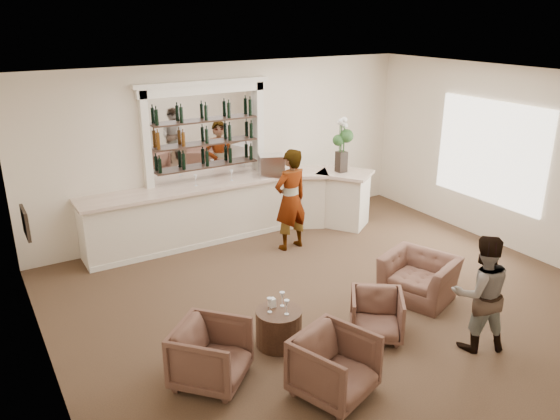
% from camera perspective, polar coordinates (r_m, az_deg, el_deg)
% --- Properties ---
extents(ground, '(8.00, 8.00, 0.00)m').
position_cam_1_polar(ground, '(8.58, 5.31, -9.16)').
color(ground, brown).
rests_on(ground, ground).
extents(room_shell, '(8.04, 7.02, 3.32)m').
position_cam_1_polar(room_shell, '(8.37, 3.85, 7.33)').
color(room_shell, '#F0E0C7').
rests_on(room_shell, ground).
extents(bar_counter, '(5.72, 1.80, 1.14)m').
position_cam_1_polar(bar_counter, '(10.61, -4.86, 0.13)').
color(bar_counter, white).
rests_on(bar_counter, ground).
extents(back_bar_alcove, '(2.64, 0.25, 3.00)m').
position_cam_1_polar(back_bar_alcove, '(10.44, -7.79, 8.01)').
color(back_bar_alcove, white).
rests_on(back_bar_alcove, ground).
extents(cocktail_table, '(0.61, 0.61, 0.50)m').
position_cam_1_polar(cocktail_table, '(7.37, -0.13, -12.17)').
color(cocktail_table, '#482E1F').
rests_on(cocktail_table, ground).
extents(sommelier, '(0.74, 0.53, 1.90)m').
position_cam_1_polar(sommelier, '(9.93, 1.11, 1.08)').
color(sommelier, gray).
rests_on(sommelier, ground).
extents(guest, '(0.95, 0.86, 1.58)m').
position_cam_1_polar(guest, '(7.50, 20.22, -8.15)').
color(guest, gray).
rests_on(guest, ground).
extents(armchair_left, '(1.15, 1.15, 0.75)m').
position_cam_1_polar(armchair_left, '(6.70, -7.22, -14.74)').
color(armchair_left, brown).
rests_on(armchair_left, ground).
extents(armchair_center, '(1.05, 1.06, 0.76)m').
position_cam_1_polar(armchair_center, '(6.48, 5.70, -15.91)').
color(armchair_center, brown).
rests_on(armchair_center, ground).
extents(armchair_right, '(0.97, 0.97, 0.64)m').
position_cam_1_polar(armchair_right, '(7.61, 10.05, -10.76)').
color(armchair_right, brown).
rests_on(armchair_right, ground).
extents(armchair_far, '(1.21, 1.29, 0.67)m').
position_cam_1_polar(armchair_far, '(8.69, 14.32, -6.84)').
color(armchair_far, brown).
rests_on(armchair_far, ground).
extents(espresso_machine, '(0.59, 0.54, 0.42)m').
position_cam_1_polar(espresso_machine, '(10.68, -0.92, 4.69)').
color(espresso_machine, silver).
rests_on(espresso_machine, bar_counter).
extents(flower_vase, '(0.29, 0.29, 1.10)m').
position_cam_1_polar(flower_vase, '(10.91, 6.51, 7.13)').
color(flower_vase, black).
rests_on(flower_vase, bar_counter).
extents(wine_glass_bar_left, '(0.07, 0.07, 0.21)m').
position_cam_1_polar(wine_glass_bar_left, '(10.43, -5.08, 3.64)').
color(wine_glass_bar_left, white).
rests_on(wine_glass_bar_left, bar_counter).
extents(wine_glass_bar_right, '(0.07, 0.07, 0.21)m').
position_cam_1_polar(wine_glass_bar_right, '(10.19, -8.80, 3.09)').
color(wine_glass_bar_right, white).
rests_on(wine_glass_bar_right, bar_counter).
extents(wine_glass_tbl_a, '(0.07, 0.07, 0.21)m').
position_cam_1_polar(wine_glass_tbl_a, '(7.15, -1.09, -9.91)').
color(wine_glass_tbl_a, white).
rests_on(wine_glass_tbl_a, cocktail_table).
extents(wine_glass_tbl_b, '(0.07, 0.07, 0.21)m').
position_cam_1_polar(wine_glass_tbl_b, '(7.29, 0.23, -9.30)').
color(wine_glass_tbl_b, white).
rests_on(wine_glass_tbl_b, cocktail_table).
extents(wine_glass_tbl_c, '(0.07, 0.07, 0.21)m').
position_cam_1_polar(wine_glass_tbl_c, '(7.10, 0.70, -10.14)').
color(wine_glass_tbl_c, white).
rests_on(wine_glass_tbl_c, cocktail_table).
extents(napkin_holder, '(0.08, 0.08, 0.12)m').
position_cam_1_polar(napkin_holder, '(7.30, -0.84, -9.65)').
color(napkin_holder, white).
rests_on(napkin_holder, cocktail_table).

